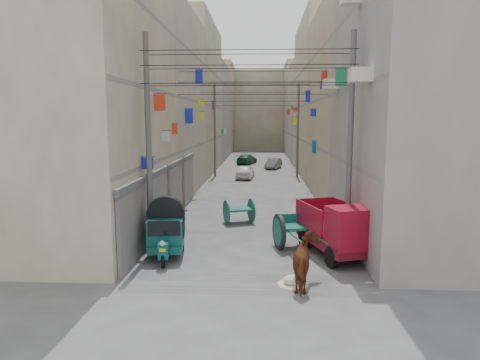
# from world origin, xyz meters

# --- Properties ---
(ground) EXTENTS (140.00, 140.00, 0.00)m
(ground) POSITION_xyz_m (0.00, 0.00, 0.00)
(ground) COLOR #49494B
(ground) RESTS_ON ground
(building_row_left) EXTENTS (8.00, 62.00, 14.00)m
(building_row_left) POSITION_xyz_m (-8.00, 34.13, 6.46)
(building_row_left) COLOR #C2B293
(building_row_left) RESTS_ON ground
(building_row_right) EXTENTS (8.00, 62.00, 14.00)m
(building_row_right) POSITION_xyz_m (8.00, 34.13, 6.46)
(building_row_right) COLOR gray
(building_row_right) RESTS_ON ground
(end_cap_building) EXTENTS (22.00, 10.00, 13.00)m
(end_cap_building) POSITION_xyz_m (0.00, 66.00, 6.50)
(end_cap_building) COLOR #B6AD8F
(end_cap_building) RESTS_ON ground
(shutters_left) EXTENTS (0.18, 14.40, 2.88)m
(shutters_left) POSITION_xyz_m (-3.92, 10.38, 1.49)
(shutters_left) COLOR #515056
(shutters_left) RESTS_ON ground
(signboards) EXTENTS (8.22, 40.52, 5.67)m
(signboards) POSITION_xyz_m (-0.01, 21.66, 3.43)
(signboards) COLOR red
(signboards) RESTS_ON ground
(ac_units) EXTENTS (0.70, 6.55, 3.35)m
(ac_units) POSITION_xyz_m (3.65, 7.67, 7.43)
(ac_units) COLOR silver
(ac_units) RESTS_ON ground
(utility_poles) EXTENTS (7.40, 22.20, 8.00)m
(utility_poles) POSITION_xyz_m (0.00, 17.00, 4.00)
(utility_poles) COLOR #504F52
(utility_poles) RESTS_ON ground
(overhead_cables) EXTENTS (7.40, 22.52, 1.12)m
(overhead_cables) POSITION_xyz_m (0.00, 14.40, 6.77)
(overhead_cables) COLOR black
(overhead_cables) RESTS_ON ground
(auto_rickshaw) EXTENTS (1.60, 2.49, 1.71)m
(auto_rickshaw) POSITION_xyz_m (-2.97, 5.72, 1.01)
(auto_rickshaw) COLOR black
(auto_rickshaw) RESTS_ON ground
(tonga_cart) EXTENTS (1.87, 3.25, 1.38)m
(tonga_cart) POSITION_xyz_m (1.80, 6.98, 0.72)
(tonga_cart) COLOR black
(tonga_cart) RESTS_ON ground
(mini_truck) EXTENTS (2.63, 3.98, 2.06)m
(mini_truck) POSITION_xyz_m (3.33, 5.73, 0.99)
(mini_truck) COLOR black
(mini_truck) RESTS_ON ground
(second_cart) EXTENTS (1.64, 1.55, 1.17)m
(second_cart) POSITION_xyz_m (-0.59, 10.96, 0.62)
(second_cart) COLOR #14584C
(second_cart) RESTS_ON ground
(feed_sack) EXTENTS (0.59, 0.47, 0.29)m
(feed_sack) POSITION_xyz_m (1.46, 3.22, 0.15)
(feed_sack) COLOR beige
(feed_sack) RESTS_ON ground
(horse) EXTENTS (0.99, 1.94, 1.59)m
(horse) POSITION_xyz_m (1.85, 3.00, 0.79)
(horse) COLOR maroon
(horse) RESTS_ON ground
(distant_car_white) EXTENTS (1.63, 3.55, 1.18)m
(distant_car_white) POSITION_xyz_m (-0.90, 26.82, 0.59)
(distant_car_white) COLOR white
(distant_car_white) RESTS_ON ground
(distant_car_grey) EXTENTS (1.93, 3.43, 1.07)m
(distant_car_grey) POSITION_xyz_m (1.71, 34.37, 0.53)
(distant_car_grey) COLOR #4F5350
(distant_car_grey) RESTS_ON ground
(distant_car_green) EXTENTS (2.52, 4.17, 1.13)m
(distant_car_green) POSITION_xyz_m (-1.20, 39.00, 0.57)
(distant_car_green) COLOR #1B4F31
(distant_car_green) RESTS_ON ground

